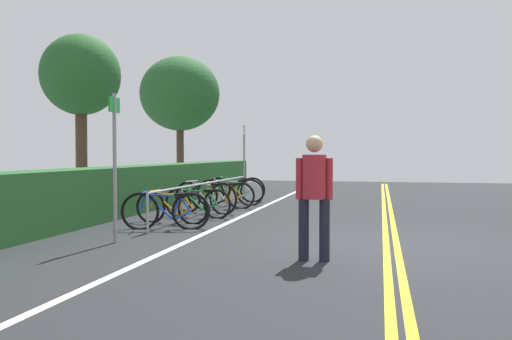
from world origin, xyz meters
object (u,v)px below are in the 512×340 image
bicycle_0 (166,211)px  pedestrian (314,189)px  bicycle_4 (223,196)px  bicycle_5 (231,192)px  tree_mid (81,77)px  bicycle_1 (172,207)px  bicycle_6 (235,190)px  tree_far_right (180,94)px  bicycle_2 (197,203)px  bike_rack (207,189)px  bicycle_3 (205,197)px  sign_post_far (244,154)px  sign_post_near (115,154)px

bicycle_0 → pedestrian: 3.84m
bicycle_4 → bicycle_5: bearing=2.4°
bicycle_4 → pedestrian: (-5.95, -3.09, 0.62)m
bicycle_0 → tree_mid: 5.72m
bicycle_1 → pedestrian: (-3.07, -3.30, 0.63)m
bicycle_6 → tree_far_right: 7.00m
bicycle_5 → bicycle_2: bearing=-179.6°
pedestrian → bike_rack: bearing=32.6°
bicycle_0 → bicycle_2: (1.86, 0.04, -0.03)m
bicycle_2 → bicycle_3: size_ratio=0.94×
pedestrian → sign_post_far: size_ratio=0.72×
bicycle_2 → sign_post_far: 5.48m
bicycle_5 → pedestrian: size_ratio=1.07×
bicycle_3 → bicycle_1: bearing=177.6°
bicycle_2 → bicycle_3: bearing=7.6°
pedestrian → tree_mid: size_ratio=0.37×
bike_rack → bicycle_0: (-2.75, -0.10, -0.22)m
bike_rack → tree_mid: bearing=84.3°
bicycle_1 → tree_mid: (2.26, 3.46, 3.09)m
bicycle_0 → sign_post_near: size_ratio=0.69×
bike_rack → sign_post_far: bearing=3.4°
bike_rack → tree_far_right: bearing=25.9°
bicycle_1 → bicycle_0: bearing=-164.8°
tree_mid → bicycle_3: bearing=-96.1°
bicycle_5 → bicycle_1: bearing=177.3°
bicycle_0 → bicycle_5: bearing=0.7°
tree_mid → tree_far_right: tree_far_right is taller
bicycle_5 → tree_far_right: tree_far_right is taller
bicycle_2 → bicycle_1: bearing=169.1°
bicycle_3 → pedestrian: 5.94m
bicycle_6 → tree_mid: bearing=126.3°
bicycle_1 → bicycle_3: (1.89, -0.08, 0.05)m
bicycle_0 → sign_post_near: bearing=172.9°
bicycle_4 → bicycle_6: bicycle_6 is taller
bicycle_3 → tree_mid: (0.38, 3.53, 3.04)m
pedestrian → tree_far_right: tree_far_right is taller
bicycle_5 → sign_post_far: bearing=6.7°
sign_post_near → sign_post_far: 8.79m
tree_far_right → sign_post_near: bearing=-163.1°
bicycle_3 → pedestrian: (-4.95, -3.23, 0.59)m
bike_rack → tree_far_right: (7.79, 3.78, 3.21)m
bicycle_1 → bicycle_6: (4.81, -0.01, 0.04)m
bicycle_4 → bicycle_6: (1.92, 0.20, 0.02)m
pedestrian → sign_post_near: (0.66, 3.27, 0.47)m
bicycle_3 → sign_post_far: sign_post_far is taller
bicycle_1 → bicycle_2: 1.03m
sign_post_near → bicycle_5: bearing=-1.3°
bicycle_1 → bicycle_5: (3.73, -0.17, 0.04)m
bicycle_1 → bike_rack: bearing=-3.8°
bicycle_1 → tree_far_right: bearing=20.7°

